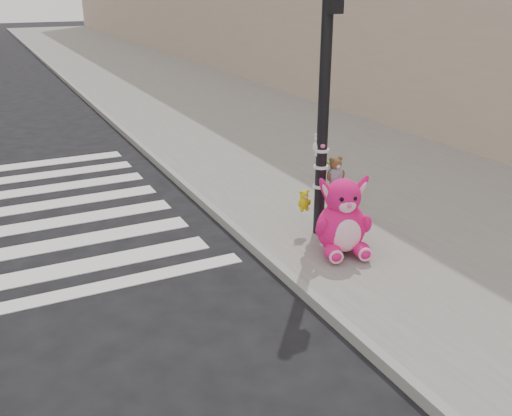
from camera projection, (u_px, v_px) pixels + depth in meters
ground at (202, 347)px, 6.20m from camera, size 120.00×120.00×0.00m
sidewalk_near at (239, 117)px, 16.57m from camera, size 7.00×80.00×0.14m
curb_edge at (121, 129)px, 15.16m from camera, size 0.12×80.00×0.15m
signal_pole at (324, 126)px, 8.13m from camera, size 0.69×0.49×4.00m
pink_bunny at (342, 221)px, 7.91m from camera, size 0.88×0.98×1.14m
red_teddy at (340, 204)px, 9.50m from camera, size 0.19×0.17×0.22m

